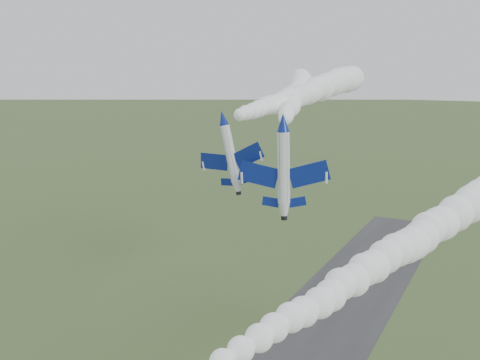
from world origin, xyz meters
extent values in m
cylinder|color=white|center=(-0.86, 22.77, 48.73)|extent=(1.66, 7.48, 1.61)
cone|color=navy|center=(-0.82, 18.06, 48.73)|extent=(1.62, 1.97, 1.61)
cone|color=white|center=(-0.89, 27.31, 48.73)|extent=(1.62, 1.61, 1.61)
cylinder|color=black|center=(-0.89, 28.20, 48.73)|extent=(0.82, 0.54, 0.81)
ellipsoid|color=black|center=(-0.96, 20.85, 49.21)|extent=(1.09, 2.57, 1.07)
cube|color=navy|center=(-3.43, 23.47, 47.98)|extent=(4.03, 2.16, 1.06)
cube|color=navy|center=(1.77, 23.50, 49.21)|extent=(4.03, 2.16, 1.06)
cube|color=navy|center=(-2.27, 26.50, 48.40)|extent=(1.76, 0.99, 0.50)
cube|color=navy|center=(0.50, 26.52, 49.05)|extent=(1.76, 0.99, 0.50)
cube|color=navy|center=(-1.15, 26.29, 49.85)|extent=(0.56, 1.43, 1.93)
cylinder|color=white|center=(7.75, 22.82, 48.54)|extent=(4.74, 9.02, 1.65)
cone|color=navy|center=(9.77, 17.50, 48.54)|extent=(2.38, 2.79, 1.65)
cone|color=white|center=(5.82, 27.94, 48.54)|extent=(2.23, 2.39, 1.65)
cylinder|color=black|center=(5.44, 28.95, 48.54)|extent=(1.01, 0.90, 0.84)
ellipsoid|color=black|center=(8.56, 20.64, 49.14)|extent=(2.13, 3.28, 1.10)
cube|color=navy|center=(4.44, 22.48, 48.29)|extent=(5.53, 4.16, 0.29)
cube|color=navy|center=(10.47, 24.76, 48.46)|extent=(5.53, 4.16, 0.29)
cube|color=navy|center=(4.55, 26.43, 48.49)|extent=(2.43, 1.87, 0.17)
cube|color=navy|center=(7.76, 27.64, 48.58)|extent=(2.43, 1.87, 0.17)
cube|color=navy|center=(6.21, 26.78, 49.93)|extent=(0.79, 1.68, 2.36)
camera|label=1|loc=(34.01, -38.67, 55.01)|focal=40.00mm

